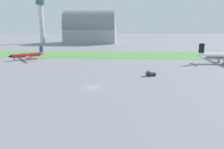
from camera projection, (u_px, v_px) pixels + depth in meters
name	position (u px, v px, depth m)	size (l,w,h in m)	color
ground_plane	(92.00, 87.00, 71.92)	(600.00, 600.00, 0.00)	gray
grass_taxiway_strip	(109.00, 55.00, 140.16)	(360.00, 28.00, 0.08)	#549342
airplane_taxiing_turboprop	(27.00, 55.00, 122.64)	(17.04, 19.29, 6.82)	red
airplane_parked_jet_far	(223.00, 56.00, 111.35)	(27.65, 28.19, 9.96)	white
pushback_tug_near_gate	(150.00, 74.00, 86.67)	(3.92, 2.74, 1.95)	#2D333D
hangar_distant	(90.00, 28.00, 212.27)	(48.37, 25.04, 30.42)	#9399A3
control_tower	(41.00, 18.00, 208.99)	(8.00, 8.00, 39.19)	silver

